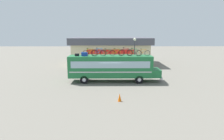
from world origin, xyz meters
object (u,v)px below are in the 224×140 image
(luggage_bag_2, at_px, (85,54))
(rooftop_bicycle_3, at_px, (108,53))
(rooftop_bicycle_5, at_px, (126,52))
(street_lamp, at_px, (135,50))
(bus, at_px, (112,67))
(rooftop_bicycle_1, at_px, (90,53))
(rooftop_bicycle_2, at_px, (99,53))
(rooftop_bicycle_7, at_px, (143,53))
(rooftop_bicycle_4, at_px, (117,53))
(traffic_cone, at_px, (120,97))
(luggage_bag_1, at_px, (77,55))
(rooftop_bicycle_6, at_px, (134,53))

(luggage_bag_2, height_order, rooftop_bicycle_3, rooftop_bicycle_3)
(rooftop_bicycle_5, bearing_deg, street_lamp, 68.97)
(luggage_bag_2, xyz_separation_m, rooftop_bicycle_3, (2.70, 0.02, 0.14))
(bus, relative_size, street_lamp, 2.15)
(luggage_bag_2, distance_m, rooftop_bicycle_1, 0.65)
(rooftop_bicycle_3, xyz_separation_m, street_lamp, (3.65, 4.43, -0.10))
(rooftop_bicycle_2, distance_m, rooftop_bicycle_7, 5.14)
(rooftop_bicycle_3, relative_size, rooftop_bicycle_4, 1.04)
(traffic_cone, distance_m, street_lamp, 11.95)
(rooftop_bicycle_1, relative_size, traffic_cone, 2.37)
(rooftop_bicycle_5, relative_size, street_lamp, 0.33)
(rooftop_bicycle_2, xyz_separation_m, street_lamp, (4.65, 4.43, -0.14))
(rooftop_bicycle_1, relative_size, rooftop_bicycle_2, 0.98)
(rooftop_bicycle_7, bearing_deg, luggage_bag_1, 179.91)
(luggage_bag_1, bearing_deg, rooftop_bicycle_7, -0.09)
(rooftop_bicycle_5, xyz_separation_m, traffic_cone, (-1.04, -7.34, -3.16))
(luggage_bag_1, relative_size, rooftop_bicycle_7, 0.29)
(rooftop_bicycle_5, bearing_deg, rooftop_bicycle_4, -154.81)
(rooftop_bicycle_3, bearing_deg, street_lamp, 50.56)
(rooftop_bicycle_1, xyz_separation_m, rooftop_bicycle_6, (5.12, 0.02, 0.00))
(traffic_cone, bearing_deg, rooftop_bicycle_4, 90.37)
(luggage_bag_2, bearing_deg, luggage_bag_1, 178.88)
(rooftop_bicycle_1, bearing_deg, rooftop_bicycle_6, 0.24)
(bus, relative_size, rooftop_bicycle_2, 6.42)
(rooftop_bicycle_5, bearing_deg, bus, -171.11)
(bus, relative_size, rooftop_bicycle_1, 6.58)
(bus, height_order, rooftop_bicycle_3, rooftop_bicycle_3)
(rooftop_bicycle_7, relative_size, traffic_cone, 2.29)
(rooftop_bicycle_1, bearing_deg, rooftop_bicycle_3, 1.26)
(bus, height_order, street_lamp, street_lamp)
(bus, relative_size, luggage_bag_2, 15.53)
(rooftop_bicycle_5, height_order, traffic_cone, rooftop_bicycle_5)
(luggage_bag_2, distance_m, street_lamp, 7.75)
(rooftop_bicycle_1, xyz_separation_m, rooftop_bicycle_3, (2.07, 0.05, -0.02))
(luggage_bag_2, height_order, rooftop_bicycle_1, rooftop_bicycle_1)
(bus, bearing_deg, rooftop_bicycle_2, -170.80)
(rooftop_bicycle_3, bearing_deg, rooftop_bicycle_5, 13.10)
(luggage_bag_2, xyz_separation_m, traffic_cone, (3.79, -6.82, -2.99))
(rooftop_bicycle_4, bearing_deg, bus, 155.55)
(rooftop_bicycle_2, height_order, traffic_cone, rooftop_bicycle_2)
(rooftop_bicycle_1, xyz_separation_m, rooftop_bicycle_4, (3.12, 0.03, -0.01))
(rooftop_bicycle_3, distance_m, traffic_cone, 7.60)
(luggage_bag_1, relative_size, rooftop_bicycle_1, 0.28)
(bus, bearing_deg, rooftop_bicycle_6, -5.89)
(rooftop_bicycle_5, relative_size, rooftop_bicycle_7, 1.05)
(rooftop_bicycle_1, relative_size, rooftop_bicycle_3, 0.95)
(rooftop_bicycle_4, distance_m, rooftop_bicycle_6, 2.00)
(rooftop_bicycle_2, bearing_deg, luggage_bag_2, -179.37)
(luggage_bag_2, relative_size, rooftop_bicycle_4, 0.42)
(rooftop_bicycle_6, relative_size, rooftop_bicycle_7, 1.05)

